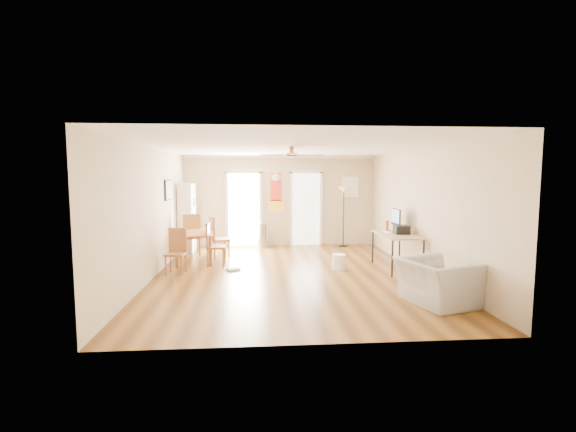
{
  "coord_description": "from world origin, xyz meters",
  "views": [
    {
      "loc": [
        -0.68,
        -8.12,
        2.03
      ],
      "look_at": [
        0.0,
        0.6,
        1.15
      ],
      "focal_mm": 25.07,
      "sensor_mm": 36.0,
      "label": 1
    }
  ],
  "objects": [
    {
      "name": "ceiling",
      "position": [
        0.0,
        0.0,
        2.6
      ],
      "size": [
        5.5,
        7.0,
        0.0
      ],
      "primitive_type": null,
      "color": "silver",
      "rests_on": "floor"
    },
    {
      "name": "bookshelf",
      "position": [
        -2.55,
        2.77,
        0.91
      ],
      "size": [
        0.45,
        0.85,
        1.82
      ],
      "primitive_type": null,
      "rotation": [
        0.0,
        0.0,
        0.11
      ],
      "color": "silver",
      "rests_on": "floor"
    },
    {
      "name": "computer_desk",
      "position": [
        2.34,
        0.28,
        0.39
      ],
      "size": [
        0.72,
        1.45,
        0.77
      ],
      "primitive_type": null,
      "color": "tan",
      "rests_on": "floor"
    },
    {
      "name": "framed_poster",
      "position": [
        -2.73,
        1.4,
        1.7
      ],
      "size": [
        0.04,
        0.66,
        0.48
      ],
      "primitive_type": "cube",
      "color": "black",
      "rests_on": "wall_left"
    },
    {
      "name": "wall_front",
      "position": [
        0.0,
        -3.5,
        1.3
      ],
      "size": [
        5.5,
        0.04,
        2.6
      ],
      "primitive_type": null,
      "color": "beige",
      "rests_on": "floor"
    },
    {
      "name": "crown_molding",
      "position": [
        0.0,
        0.0,
        2.56
      ],
      "size": [
        5.5,
        7.0,
        0.08
      ],
      "primitive_type": null,
      "color": "white",
      "rests_on": "wall_back"
    },
    {
      "name": "ac_grille",
      "position": [
        2.05,
        3.47,
        1.7
      ],
      "size": [
        0.5,
        0.04,
        0.6
      ],
      "primitive_type": "cube",
      "color": "white",
      "rests_on": "wall_back"
    },
    {
      "name": "imac",
      "position": [
        2.47,
        0.73,
        1.03
      ],
      "size": [
        0.19,
        0.55,
        0.51
      ],
      "primitive_type": null,
      "rotation": [
        0.0,
        0.0,
        0.22
      ],
      "color": "black",
      "rests_on": "computer_desk"
    },
    {
      "name": "floor_cloth",
      "position": [
        -1.2,
        0.43,
        0.02
      ],
      "size": [
        0.33,
        0.29,
        0.04
      ],
      "primitive_type": "cube",
      "rotation": [
        0.0,
        0.0,
        0.38
      ],
      "color": "#A9A8A3",
      "rests_on": "floor"
    },
    {
      "name": "kitchen_doorway",
      "position": [
        -1.05,
        3.48,
        1.05
      ],
      "size": [
        0.9,
        0.1,
        2.1
      ],
      "primitive_type": null,
      "color": "white",
      "rests_on": "wall_back"
    },
    {
      "name": "dining_table",
      "position": [
        -2.15,
        1.45,
        0.35
      ],
      "size": [
        0.98,
        1.49,
        0.7
      ],
      "primitive_type": null,
      "rotation": [
        0.0,
        0.0,
        0.1
      ],
      "color": "#975930",
      "rests_on": "floor"
    },
    {
      "name": "wastebasket_a",
      "position": [
        1.09,
        0.35,
        0.17
      ],
      "size": [
        0.31,
        0.31,
        0.33
      ],
      "primitive_type": "cylinder",
      "rotation": [
        0.0,
        0.0,
        -0.09
      ],
      "color": "white",
      "rests_on": "floor"
    },
    {
      "name": "printer",
      "position": [
        2.45,
        0.3,
        0.86
      ],
      "size": [
        0.33,
        0.38,
        0.18
      ],
      "primitive_type": "cube",
      "rotation": [
        0.0,
        0.0,
        -0.1
      ],
      "color": "black",
      "rests_on": "computer_desk"
    },
    {
      "name": "bathroom_doorway",
      "position": [
        0.75,
        3.48,
        1.05
      ],
      "size": [
        0.8,
        0.1,
        2.1
      ],
      "primitive_type": null,
      "color": "white",
      "rests_on": "wall_back"
    },
    {
      "name": "floor",
      "position": [
        0.0,
        0.0,
        0.0
      ],
      "size": [
        7.0,
        7.0,
        0.0
      ],
      "primitive_type": "plane",
      "color": "brown",
      "rests_on": "ground"
    },
    {
      "name": "wall_decal",
      "position": [
        -0.13,
        3.48,
        1.55
      ],
      "size": [
        0.46,
        0.03,
        1.1
      ],
      "primitive_type": "cube",
      "color": "red",
      "rests_on": "wall_back"
    },
    {
      "name": "dining_chair_near",
      "position": [
        -2.36,
        0.21,
        0.47
      ],
      "size": [
        0.42,
        0.42,
        0.93
      ],
      "primitive_type": null,
      "rotation": [
        0.0,
        0.0,
        -0.09
      ],
      "color": "brown",
      "rests_on": "floor"
    },
    {
      "name": "armchair",
      "position": [
        2.15,
        -2.11,
        0.35
      ],
      "size": [
        1.22,
        1.31,
        0.71
      ],
      "primitive_type": "imported",
      "rotation": [
        0.0,
        0.0,
        1.85
      ],
      "color": "#A5A4A0",
      "rests_on": "floor"
    },
    {
      "name": "wall_back",
      "position": [
        0.0,
        3.5,
        1.3
      ],
      "size": [
        5.5,
        0.04,
        2.6
      ],
      "primitive_type": null,
      "color": "beige",
      "rests_on": "floor"
    },
    {
      "name": "torchiere_lamp",
      "position": [
        1.79,
        3.16,
        0.86
      ],
      "size": [
        0.41,
        0.41,
        1.71
      ],
      "primitive_type": null,
      "rotation": [
        0.0,
        0.0,
        0.33
      ],
      "color": "black",
      "rests_on": "floor"
    },
    {
      "name": "orange_bottle",
      "position": [
        2.3,
        0.83,
        0.89
      ],
      "size": [
        0.1,
        0.1,
        0.23
      ],
      "primitive_type": "cylinder",
      "rotation": [
        0.0,
        0.0,
        0.3
      ],
      "color": "red",
      "rests_on": "computer_desk"
    },
    {
      "name": "ceiling_fan",
      "position": [
        0.0,
        -0.3,
        2.43
      ],
      "size": [
        1.24,
        1.24,
        0.2
      ],
      "primitive_type": null,
      "color": "#593819",
      "rests_on": "ceiling"
    },
    {
      "name": "wall_left",
      "position": [
        -2.75,
        0.0,
        1.3
      ],
      "size": [
        0.04,
        7.0,
        2.6
      ],
      "primitive_type": null,
      "color": "beige",
      "rests_on": "floor"
    },
    {
      "name": "dining_chair_far",
      "position": [
        -2.37,
        2.2,
        0.53
      ],
      "size": [
        0.54,
        0.54,
        1.06
      ],
      "primitive_type": null,
      "rotation": [
        0.0,
        0.0,
        3.44
      ],
      "color": "olive",
      "rests_on": "floor"
    },
    {
      "name": "dining_chair_right_b",
      "position": [
        -1.6,
        0.92,
        0.48
      ],
      "size": [
        0.41,
        0.41,
        0.97
      ],
      "primitive_type": null,
      "rotation": [
        0.0,
        0.0,
        1.55
      ],
      "color": "#AA6E36",
      "rests_on": "floor"
    },
    {
      "name": "trash_can",
      "position": [
        -0.51,
        3.22,
        0.34
      ],
      "size": [
        0.36,
        0.36,
        0.68
      ],
      "primitive_type": "cylinder",
      "rotation": [
        0.0,
        0.0,
        0.15
      ],
      "color": "#A8A8AA",
      "rests_on": "floor"
    },
    {
      "name": "keyboard",
      "position": [
        2.2,
        0.5,
        0.78
      ],
      "size": [
        0.13,
        0.36,
        0.01
      ],
      "primitive_type": "cube",
      "rotation": [
        0.0,
        0.0,
        0.05
      ],
      "color": "white",
      "rests_on": "computer_desk"
    },
    {
      "name": "dining_chair_right_a",
      "position": [
        -1.6,
        1.82,
        0.51
      ],
      "size": [
        0.54,
        0.54,
        1.02
      ],
      "primitive_type": null,
      "rotation": [
        0.0,
        0.0,
        1.91
      ],
      "color": "#A56035",
      "rests_on": "floor"
    },
    {
      "name": "wall_right",
      "position": [
        2.75,
        0.0,
        1.3
      ],
      "size": [
        0.04,
        7.0,
        2.6
      ],
      "primitive_type": null,
      "color": "beige",
      "rests_on": "floor"
    }
  ]
}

